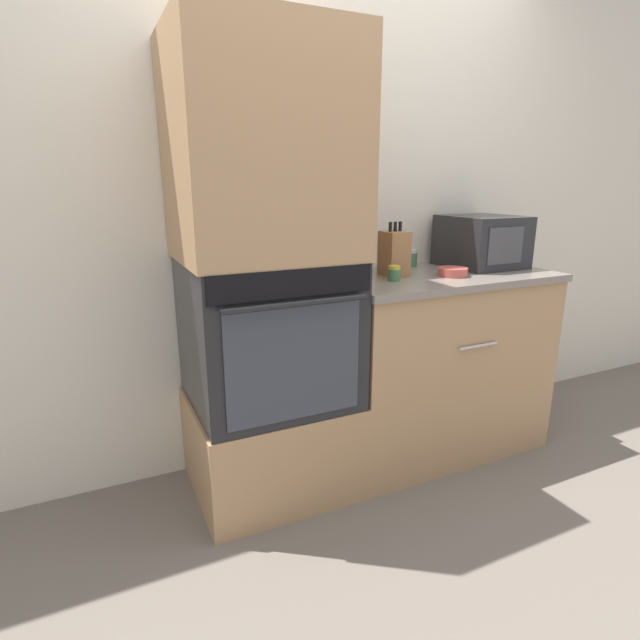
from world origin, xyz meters
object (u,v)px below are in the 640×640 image
object	(u,v)px
condiment_jar_far	(411,258)
wall_oven	(268,331)
condiment_jar_mid	(329,266)
microwave	(481,241)
knife_block	(394,253)
bowl	(453,272)
condiment_jar_back	(365,264)
condiment_jar_near	(394,274)

from	to	relation	value
condiment_jar_far	wall_oven	bearing A→B (deg)	-166.07
condiment_jar_mid	microwave	bearing A→B (deg)	-11.35
knife_block	condiment_jar_far	bearing A→B (deg)	38.34
microwave	condiment_jar_mid	xyz separation A→B (m)	(-0.82, 0.16, -0.10)
wall_oven	microwave	size ratio (longest dim) A/B	1.74
condiment_jar_far	condiment_jar_mid	bearing A→B (deg)	178.43
microwave	wall_oven	bearing A→B (deg)	-176.76
wall_oven	bowl	bearing A→B (deg)	-5.83
knife_block	bowl	bearing A→B (deg)	-27.00
bowl	knife_block	bearing A→B (deg)	153.00
microwave	condiment_jar_back	bearing A→B (deg)	164.64
bowl	condiment_jar_near	world-z (taller)	condiment_jar_near
knife_block	bowl	world-z (taller)	knife_block
knife_block	condiment_jar_far	xyz separation A→B (m)	(0.23, 0.18, -0.06)
wall_oven	condiment_jar_mid	distance (m)	0.52
condiment_jar_mid	condiment_jar_far	distance (m)	0.48
wall_oven	microwave	world-z (taller)	microwave
microwave	condiment_jar_mid	bearing A→B (deg)	168.65
bowl	condiment_jar_near	size ratio (longest dim) A/B	2.05
microwave	bowl	distance (m)	0.37
knife_block	condiment_jar_near	size ratio (longest dim) A/B	3.69
condiment_jar_mid	condiment_jar_far	size ratio (longest dim) A/B	0.83
knife_block	condiment_jar_back	distance (m)	0.22
wall_oven	condiment_jar_near	world-z (taller)	wall_oven
wall_oven	bowl	distance (m)	0.93
wall_oven	knife_block	bearing A→B (deg)	3.13
knife_block	condiment_jar_near	world-z (taller)	knife_block
microwave	knife_block	size ratio (longest dim) A/B	1.50
condiment_jar_near	condiment_jar_back	world-z (taller)	condiment_jar_near
wall_oven	knife_block	world-z (taller)	knife_block
wall_oven	condiment_jar_mid	xyz separation A→B (m)	(0.40, 0.23, 0.22)
microwave	condiment_jar_near	size ratio (longest dim) A/B	5.55
condiment_jar_near	condiment_jar_far	xyz separation A→B (m)	(0.30, 0.29, 0.01)
microwave	bowl	xyz separation A→B (m)	(-0.32, -0.16, -0.11)
microwave	condiment_jar_near	distance (m)	0.66
wall_oven	condiment_jar_back	distance (m)	0.69
wall_oven	condiment_jar_far	xyz separation A→B (m)	(0.89, 0.22, 0.23)
microwave	knife_block	xyz separation A→B (m)	(-0.57, -0.03, -0.03)
knife_block	condiment_jar_mid	bearing A→B (deg)	141.68
condiment_jar_back	condiment_jar_far	bearing A→B (deg)	-3.42
microwave	condiment_jar_mid	distance (m)	0.84
wall_oven	condiment_jar_back	xyz separation A→B (m)	(0.61, 0.24, 0.22)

